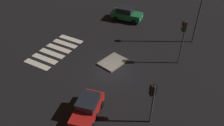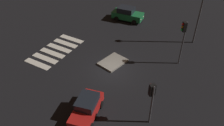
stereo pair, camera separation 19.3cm
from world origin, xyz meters
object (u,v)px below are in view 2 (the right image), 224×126
car_green (127,14)px  traffic_light_north (152,95)px  car_red (87,108)px  traffic_island (113,62)px  street_lamp (203,0)px  traffic_light_west (183,33)px

car_green → traffic_light_north: bearing=-63.1°
car_red → traffic_island: bearing=-179.7°
traffic_light_north → street_lamp: street_lamp is taller
car_green → street_lamp: 10.41m
traffic_light_west → car_red: bearing=27.5°
traffic_light_west → street_lamp: 5.22m
traffic_island → car_green: (-9.48, -3.16, 0.80)m
traffic_island → car_red: (7.10, 1.66, 0.73)m
traffic_island → street_lamp: size_ratio=0.41×
car_green → traffic_light_north: (14.67, 9.32, 1.98)m
car_green → traffic_light_west: 11.31m
traffic_light_north → traffic_island: bearing=-4.7°
car_green → car_red: size_ratio=1.06×
traffic_light_west → traffic_light_north: traffic_light_west is taller
car_green → traffic_light_north: traffic_light_north is taller
car_red → street_lamp: (-15.30, 4.57, 4.38)m
car_red → traffic_light_north: bearing=100.1°
traffic_light_west → traffic_island: bearing=-11.4°
car_red → street_lamp: size_ratio=0.53×
car_red → traffic_light_north: 5.30m
car_red → traffic_light_north: traffic_light_north is taller
car_red → traffic_light_west: traffic_light_west is taller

